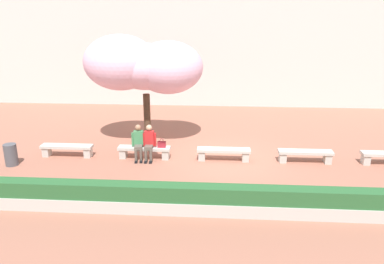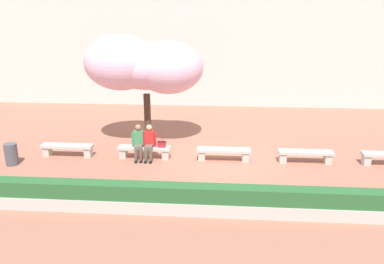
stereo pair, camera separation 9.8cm
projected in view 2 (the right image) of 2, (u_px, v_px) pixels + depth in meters
ground_plane at (223, 160)px, 13.71m from camera, size 100.00×100.00×0.00m
building_facade at (225, 11)px, 22.03m from camera, size 28.00×4.00×10.59m
stone_bench_west_end at (67, 148)px, 14.04m from camera, size 1.93×0.43×0.45m
stone_bench_near_west at (144, 150)px, 13.82m from camera, size 1.93×0.43×0.45m
stone_bench_center at (224, 153)px, 13.61m from camera, size 1.93×0.43×0.45m
stone_bench_near_east at (305, 155)px, 13.40m from camera, size 1.93×0.43×0.45m
person_seated_left at (138, 141)px, 13.67m from camera, size 0.51×0.72×1.29m
person_seated_right at (149, 141)px, 13.64m from camera, size 0.51×0.69×1.29m
handbag at (162, 144)px, 13.70m from camera, size 0.30×0.15×0.34m
cherry_tree_main at (145, 66)px, 14.75m from camera, size 4.68×2.86×4.39m
planter_hedge_foreground at (224, 201)px, 9.94m from camera, size 16.56×0.50×0.80m
trash_bin at (11, 154)px, 13.21m from camera, size 0.44×0.44×0.78m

